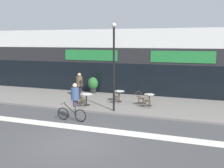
# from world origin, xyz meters

# --- Properties ---
(ground_plane) EXTENTS (120.00, 120.00, 0.00)m
(ground_plane) POSITION_xyz_m (0.00, 0.00, 0.00)
(ground_plane) COLOR #424244
(sidewalk_slab) EXTENTS (40.00, 5.50, 0.12)m
(sidewalk_slab) POSITION_xyz_m (0.00, 7.25, 0.06)
(sidewalk_slab) COLOR slate
(sidewalk_slab) RESTS_ON ground
(storefront_facade) EXTENTS (40.00, 4.06, 5.16)m
(storefront_facade) POSITION_xyz_m (0.00, 11.96, 2.57)
(storefront_facade) COLOR silver
(storefront_facade) RESTS_ON ground
(bike_lane_stripe) EXTENTS (36.00, 0.70, 0.01)m
(bike_lane_stripe) POSITION_xyz_m (0.00, 1.80, 0.00)
(bike_lane_stripe) COLOR silver
(bike_lane_stripe) RESTS_ON ground
(bistro_table_0) EXTENTS (0.79, 0.79, 0.75)m
(bistro_table_0) POSITION_xyz_m (-2.01, 5.69, 0.66)
(bistro_table_0) COLOR black
(bistro_table_0) RESTS_ON sidewalk_slab
(bistro_table_1) EXTENTS (0.73, 0.73, 0.74)m
(bistro_table_1) POSITION_xyz_m (-0.32, 7.37, 0.65)
(bistro_table_1) COLOR black
(bistro_table_1) RESTS_ON sidewalk_slab
(bistro_table_2) EXTENTS (0.65, 0.65, 0.75)m
(bistro_table_2) POSITION_xyz_m (1.87, 6.90, 0.65)
(bistro_table_2) COLOR black
(bistro_table_2) RESTS_ON sidewalk_slab
(cafe_chair_0_near) EXTENTS (0.40, 0.58, 0.90)m
(cafe_chair_0_near) POSITION_xyz_m (-2.01, 5.07, 0.64)
(cafe_chair_0_near) COLOR #4C3823
(cafe_chair_0_near) RESTS_ON sidewalk_slab
(cafe_chair_0_side) EXTENTS (0.59, 0.42, 0.90)m
(cafe_chair_0_side) POSITION_xyz_m (-2.63, 5.69, 0.64)
(cafe_chair_0_side) COLOR #4C3823
(cafe_chair_0_side) RESTS_ON sidewalk_slab
(cafe_chair_1_near) EXTENTS (0.41, 0.58, 0.90)m
(cafe_chair_1_near) POSITION_xyz_m (-0.32, 6.74, 0.64)
(cafe_chair_1_near) COLOR #4C3823
(cafe_chair_1_near) RESTS_ON sidewalk_slab
(cafe_chair_2_near) EXTENTS (0.44, 0.59, 0.90)m
(cafe_chair_2_near) POSITION_xyz_m (1.87, 6.27, 0.64)
(cafe_chair_2_near) COLOR #4C3823
(cafe_chair_2_near) RESTS_ON sidewalk_slab
(cafe_chair_2_side) EXTENTS (0.59, 0.43, 0.90)m
(cafe_chair_2_side) POSITION_xyz_m (1.25, 6.89, 0.64)
(cafe_chair_2_side) COLOR #4C3823
(cafe_chair_2_side) RESTS_ON sidewalk_slab
(planter_pot) EXTENTS (0.81, 0.81, 1.27)m
(planter_pot) POSITION_xyz_m (-3.22, 9.57, 0.82)
(planter_pot) COLOR #232326
(planter_pot) RESTS_ON sidewalk_slab
(lamp_post) EXTENTS (0.26, 0.26, 5.14)m
(lamp_post) POSITION_xyz_m (0.12, 4.98, 3.09)
(lamp_post) COLOR black
(lamp_post) RESTS_ON sidewalk_slab
(cyclist_0) EXTENTS (1.74, 0.48, 2.06)m
(cyclist_0) POSITION_xyz_m (-1.32, 2.67, 1.18)
(cyclist_0) COLOR black
(cyclist_0) RESTS_ON ground
(pedestrian_near_end) EXTENTS (0.56, 0.56, 1.79)m
(pedestrian_near_end) POSITION_xyz_m (-3.59, 7.90, 1.18)
(pedestrian_near_end) COLOR #382D47
(pedestrian_near_end) RESTS_ON sidewalk_slab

